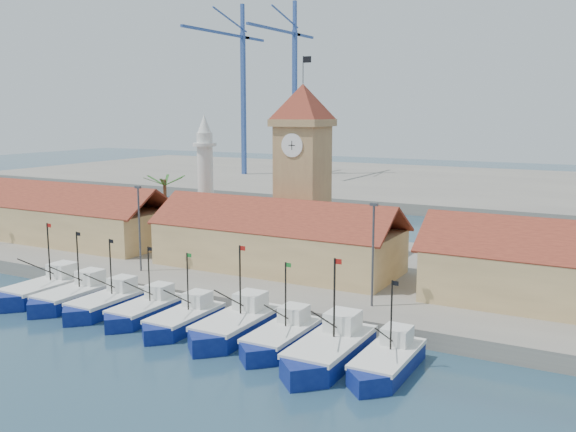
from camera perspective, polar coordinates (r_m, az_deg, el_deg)
The scene contains 20 objects.
ground at distance 54.03m, azimuth -11.69°, elevation -10.58°, with size 400.00×400.00×0.00m, color #1C394B.
quay at distance 72.92m, azimuth 0.56°, elevation -4.53°, with size 140.00×32.00×1.50m, color gray.
terminal at distance 153.16m, azimuth 15.86°, elevation 2.53°, with size 240.00×80.00×2.00m, color gray.
boat_0 at distance 67.56m, azimuth -20.92°, elevation -6.23°, with size 3.78×10.34×7.83m.
boat_1 at distance 64.62m, azimuth -18.60°, elevation -6.85°, with size 3.53×9.68×7.32m.
boat_2 at distance 61.53m, azimuth -15.91°, elevation -7.55°, with size 3.40×9.32×7.06m.
boat_3 at distance 58.72m, azimuth -12.68°, elevation -8.26°, with size 3.26×8.92×6.75m.
boat_4 at distance 55.57m, azimuth -9.35°, elevation -9.17°, with size 3.27×8.96×6.78m.
boat_5 at distance 53.19m, azimuth -4.80°, elevation -9.80°, with size 3.79×10.39×7.86m.
boat_6 at distance 50.70m, azimuth -0.68°, elevation -10.85°, with size 3.39×9.28×7.02m.
boat_7 at distance 47.80m, azimuth 3.58°, elevation -12.01°, with size 3.91×10.72×8.11m.
boat_8 at distance 46.65m, azimuth 8.71°, elevation -12.82°, with size 3.33×9.12×6.90m.
hall_left at distance 88.77m, azimuth -19.28°, elevation -0.42°, with size 31.20×10.13×7.61m.
hall_center at distance 68.78m, azimuth -1.00°, elevation -2.61°, with size 27.04×10.13×7.61m.
clock_tower at distance 72.83m, azimuth 1.31°, elevation 4.40°, with size 5.80×5.80×22.70m.
minaret at distance 82.59m, azimuth -7.36°, elevation 3.36°, with size 3.00×3.00×16.30m.
palm_tree at distance 84.49m, azimuth -10.85°, elevation 1.02°, with size 5.60×5.03×8.39m.
lamp_posts at distance 61.32m, azimuth -4.29°, elevation -1.73°, with size 80.70×0.25×9.03m.
crane_blue_far at distance 165.31m, azimuth -4.33°, elevation 11.94°, with size 1.00×34.80×42.54m.
crane_blue_near at distance 164.90m, azimuth 0.37°, elevation 12.04°, with size 1.00×32.43×43.28m.
Camera 1 is at (33.21, -38.52, 18.23)m, focal length 40.00 mm.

